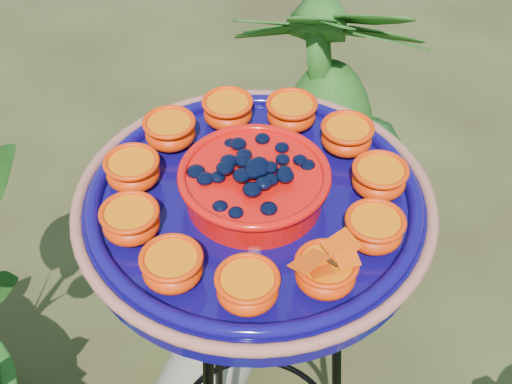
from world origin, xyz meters
The scene contains 4 objects.
tripod_stand centered at (0.05, 0.00, 0.60)m, with size 0.38×0.40×0.99m.
feeder_dish centered at (0.05, 0.00, 1.03)m, with size 0.53×0.53×0.12m.
driftwood_log centered at (0.09, 0.31, 0.11)m, with size 0.21×0.21×0.64m, color gray.
shrub_back_right centered at (0.66, 0.61, 0.47)m, with size 0.52×0.52×0.93m, color #214913.
Camera 1 is at (-0.33, -0.62, 1.76)m, focal length 50.00 mm.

